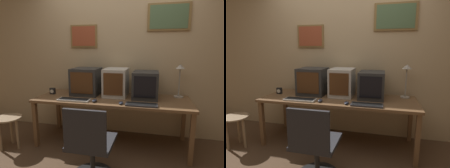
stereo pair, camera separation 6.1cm
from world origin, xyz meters
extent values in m
cube|color=#D1B284|center=(0.00, 1.14, 1.30)|extent=(8.00, 0.05, 2.60)
cube|color=olive|center=(-0.58, 1.10, 1.62)|extent=(0.46, 0.02, 0.37)
cube|color=#AD4C2D|center=(-0.58, 1.08, 1.62)|extent=(0.40, 0.01, 0.31)
cube|color=olive|center=(0.76, 1.10, 1.88)|extent=(0.62, 0.02, 0.40)
cube|color=#56754C|center=(0.76, 1.08, 1.88)|extent=(0.55, 0.01, 0.34)
cube|color=brown|center=(0.00, 0.67, 0.69)|extent=(2.22, 0.76, 0.04)
cube|color=brown|center=(-1.06, 0.34, 0.34)|extent=(0.06, 0.06, 0.67)
cube|color=brown|center=(1.06, 0.34, 0.34)|extent=(0.06, 0.06, 0.67)
cube|color=brown|center=(-1.06, 1.01, 0.34)|extent=(0.06, 0.06, 0.67)
cube|color=brown|center=(1.06, 1.01, 0.34)|extent=(0.06, 0.06, 0.67)
cube|color=#333333|center=(-0.44, 0.82, 0.92)|extent=(0.42, 0.40, 0.41)
cube|color=#563319|center=(-0.44, 0.61, 0.92)|extent=(0.34, 0.01, 0.31)
cube|color=beige|center=(0.03, 0.83, 0.92)|extent=(0.34, 0.43, 0.42)
cube|color=#563319|center=(0.03, 0.61, 0.93)|extent=(0.28, 0.01, 0.32)
cube|color=#333333|center=(0.47, 0.80, 0.90)|extent=(0.36, 0.44, 0.39)
cube|color=black|center=(0.47, 0.58, 0.91)|extent=(0.29, 0.01, 0.29)
cube|color=beige|center=(-0.48, 0.42, 0.72)|extent=(0.45, 0.16, 0.02)
cube|color=black|center=(-0.48, 0.42, 0.73)|extent=(0.42, 0.13, 0.00)
cube|color=#333338|center=(0.45, 0.40, 0.72)|extent=(0.40, 0.16, 0.02)
cube|color=black|center=(0.45, 0.40, 0.73)|extent=(0.37, 0.13, 0.00)
ellipsoid|color=#282D3D|center=(-0.18, 0.41, 0.73)|extent=(0.06, 0.10, 0.04)
ellipsoid|color=#282D3D|center=(0.18, 0.40, 0.73)|extent=(0.06, 0.10, 0.03)
cube|color=black|center=(-0.97, 0.70, 0.76)|extent=(0.08, 0.04, 0.10)
cylinder|color=white|center=(-0.97, 0.67, 0.76)|extent=(0.06, 0.00, 0.06)
cylinder|color=#B2A899|center=(0.95, 0.94, 0.72)|extent=(0.14, 0.14, 0.02)
cylinder|color=#B2A899|center=(0.95, 0.94, 0.94)|extent=(0.02, 0.02, 0.42)
cone|color=#B2A899|center=(0.95, 0.94, 1.17)|extent=(0.14, 0.14, 0.06)
cylinder|color=#282828|center=(-0.04, -0.14, 0.22)|extent=(0.06, 0.06, 0.39)
cube|color=#2D2D33|center=(-0.04, -0.14, 0.43)|extent=(0.46, 0.46, 0.04)
cube|color=#2D2D33|center=(-0.04, -0.35, 0.66)|extent=(0.43, 0.04, 0.41)
cylinder|color=#9E7F5B|center=(-1.40, 0.20, 0.46)|extent=(0.36, 0.36, 0.02)
cylinder|color=#9E7F5B|center=(-1.27, 0.20, 0.22)|extent=(0.04, 0.04, 0.45)
cylinder|color=#9E7F5B|center=(-1.46, 0.32, 0.22)|extent=(0.04, 0.04, 0.45)
cylinder|color=#9E7F5B|center=(-1.46, 0.09, 0.22)|extent=(0.04, 0.04, 0.45)
camera|label=1|loc=(0.59, -1.91, 1.42)|focal=30.00mm
camera|label=2|loc=(0.65, -1.89, 1.42)|focal=30.00mm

